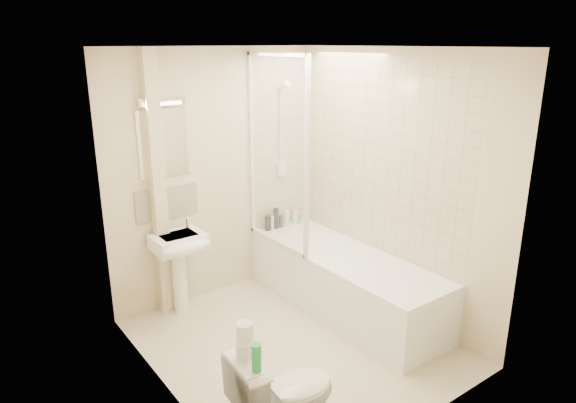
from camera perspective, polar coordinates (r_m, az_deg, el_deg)
floor at (r=4.50m, az=0.65°, el=-15.45°), size 2.50×2.50×0.00m
wall_back at (r=4.99m, az=-8.00°, el=2.83°), size 2.20×0.02×2.40m
wall_left at (r=3.46m, az=-13.98°, el=-4.10°), size 0.02×2.50×2.40m
wall_right at (r=4.70m, az=11.47°, el=1.74°), size 0.02×2.50×2.40m
ceiling at (r=3.78m, az=0.78°, el=16.80°), size 2.20×2.50×0.02m
tile_back at (r=5.32m, az=-0.91°, el=6.38°), size 0.70×0.01×1.75m
tile_right at (r=4.77m, az=9.76°, el=4.85°), size 0.01×2.10×1.75m
pipe_boxing at (r=4.69m, az=-14.30°, el=1.50°), size 0.12×0.12×2.40m
splashback at (r=4.81m, az=-13.28°, el=-0.12°), size 0.60×0.02×0.30m
mirror at (r=4.68m, az=-13.74°, el=6.31°), size 0.46×0.01×0.60m
strip_light at (r=4.61m, az=-13.95°, el=10.79°), size 0.42×0.07×0.07m
bathtub at (r=4.91m, az=6.30°, el=-8.68°), size 0.70×2.10×0.55m
shower_screen at (r=4.77m, az=-1.25°, el=5.40°), size 0.04×0.92×1.80m
shower_fixture at (r=5.26m, az=-0.65°, el=7.60°), size 0.10×0.16×0.99m
pedestal_sink at (r=4.76m, az=-11.84°, el=-5.48°), size 0.46×0.44×0.89m
bottle_black_a at (r=5.35m, az=-2.23°, el=-2.42°), size 0.07×0.07×0.15m
bottle_white_a at (r=5.38m, az=-1.88°, el=-2.40°), size 0.06×0.06×0.14m
bottle_black_b at (r=5.40m, az=-1.35°, el=-1.89°), size 0.06×0.06×0.22m
bottle_blue at (r=5.45m, az=-0.78°, el=-2.21°), size 0.05×0.05×0.13m
bottle_cream at (r=5.48m, az=-0.13°, el=-1.86°), size 0.06×0.06×0.17m
bottle_white_b at (r=5.55m, az=0.81°, el=-1.73°), size 0.06×0.06×0.14m
bottle_green at (r=5.57m, az=1.04°, el=-1.89°), size 0.06×0.06×0.10m
toilet at (r=3.39m, az=-0.43°, el=-20.79°), size 0.50×0.73×0.68m
toilet_roll_lower at (r=3.10m, az=-4.88°, el=-16.15°), size 0.10×0.10×0.10m
toilet_roll_upper at (r=3.07m, az=-4.84°, el=-14.16°), size 0.10×0.10×0.10m
green_bottle at (r=2.97m, az=-3.52°, el=-16.94°), size 0.06×0.06×0.17m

